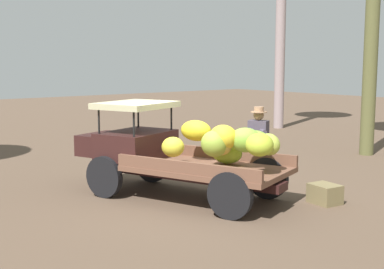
# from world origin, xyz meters

# --- Properties ---
(ground_plane) EXTENTS (60.00, 60.00, 0.00)m
(ground_plane) POSITION_xyz_m (0.00, 0.00, 0.00)
(ground_plane) COLOR brown
(truck) EXTENTS (4.66, 2.92, 1.85)m
(truck) POSITION_xyz_m (0.06, 0.31, 0.93)
(truck) COLOR #341918
(truck) RESTS_ON ground
(farmer) EXTENTS (0.57, 0.53, 1.75)m
(farmer) POSITION_xyz_m (-0.53, -1.41, 1.00)
(farmer) COLOR #343A44
(farmer) RESTS_ON ground
(wooden_crate) EXTENTS (0.60, 0.51, 0.37)m
(wooden_crate) POSITION_xyz_m (-2.14, -1.58, 0.18)
(wooden_crate) COLOR olive
(wooden_crate) RESTS_ON ground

